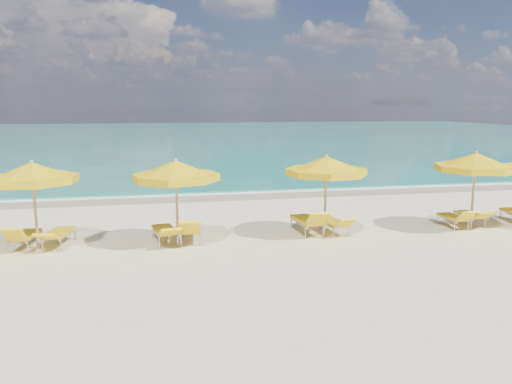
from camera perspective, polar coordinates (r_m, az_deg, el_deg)
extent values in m
plane|color=beige|center=(15.67, 1.08, -5.28)|extent=(120.00, 120.00, 0.00)
cube|color=#14735C|center=(62.97, -8.37, 6.28)|extent=(120.00, 80.00, 0.30)
cube|color=tan|center=(22.77, -2.91, -0.39)|extent=(120.00, 2.60, 0.01)
cube|color=white|center=(23.55, -3.20, -0.04)|extent=(120.00, 1.20, 0.03)
cube|color=white|center=(32.14, -16.13, 2.32)|extent=(14.00, 0.36, 0.05)
cube|color=white|center=(40.56, 4.87, 4.25)|extent=(18.00, 0.30, 0.05)
cylinder|color=tan|center=(15.61, -23.94, -1.56)|extent=(0.08, 0.08, 2.47)
cone|color=#E2B90B|center=(15.45, -24.22, 2.21)|extent=(3.21, 3.21, 0.49)
cylinder|color=#E2B90B|center=(15.48, -24.15, 1.33)|extent=(3.23, 3.23, 0.20)
sphere|color=tan|center=(15.42, -24.28, 3.14)|extent=(0.11, 0.11, 0.11)
cylinder|color=tan|center=(14.80, -9.03, -1.38)|extent=(0.08, 0.08, 2.48)
cone|color=#E2B90B|center=(14.63, -9.15, 2.62)|extent=(2.98, 2.98, 0.50)
cylinder|color=#E2B90B|center=(14.66, -9.12, 1.68)|extent=(3.00, 3.00, 0.20)
sphere|color=tan|center=(14.60, -9.17, 3.61)|extent=(0.11, 0.11, 0.11)
cylinder|color=tan|center=(15.84, 7.94, -0.58)|extent=(0.08, 0.08, 2.49)
cone|color=#E2B90B|center=(15.68, 8.04, 3.17)|extent=(3.06, 3.06, 0.50)
cylinder|color=#E2B90B|center=(15.71, 8.02, 2.29)|extent=(3.08, 3.08, 0.20)
sphere|color=tan|center=(15.65, 8.06, 4.10)|extent=(0.11, 0.11, 0.11)
cylinder|color=tan|center=(17.93, 23.57, -0.04)|extent=(0.08, 0.08, 2.52)
cone|color=#E2B90B|center=(17.79, 23.81, 3.32)|extent=(2.82, 2.82, 0.50)
cylinder|color=#E2B90B|center=(17.81, 23.75, 2.53)|extent=(2.84, 2.84, 0.20)
sphere|color=tan|center=(17.76, 23.87, 4.14)|extent=(0.11, 0.11, 0.11)
cube|color=yellow|center=(16.16, -24.78, -4.46)|extent=(0.69, 1.29, 0.08)
cube|color=yellow|center=(15.37, -25.87, -4.44)|extent=(0.60, 0.51, 0.47)
cube|color=yellow|center=(15.97, -21.56, -4.32)|extent=(0.79, 1.37, 0.08)
cube|color=yellow|center=(15.10, -22.78, -4.71)|extent=(0.67, 0.68, 0.32)
cube|color=yellow|center=(15.42, -10.43, -4.27)|extent=(0.78, 1.37, 0.08)
cube|color=yellow|center=(14.52, -9.81, -4.55)|extent=(0.66, 0.66, 0.36)
cube|color=yellow|center=(15.47, -7.44, -4.04)|extent=(0.73, 1.43, 0.09)
cube|color=yellow|center=(14.52, -7.52, -4.07)|extent=(0.66, 0.58, 0.51)
cube|color=yellow|center=(16.31, 5.75, -3.20)|extent=(0.74, 1.48, 0.09)
cube|color=yellow|center=(15.39, 7.05, -3.12)|extent=(0.68, 0.59, 0.54)
cube|color=yellow|center=(16.46, 8.77, -3.39)|extent=(0.67, 1.26, 0.07)
cube|color=yellow|center=(15.70, 10.14, -3.47)|extent=(0.59, 0.56, 0.39)
cube|color=yellow|center=(18.26, 21.49, -2.67)|extent=(0.56, 1.19, 0.07)
cube|color=yellow|center=(17.57, 22.83, -2.60)|extent=(0.54, 0.46, 0.43)
cube|color=yellow|center=(18.87, 23.16, -2.37)|extent=(0.62, 1.22, 0.07)
cube|color=yellow|center=(18.15, 24.50, -2.47)|extent=(0.57, 0.56, 0.35)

